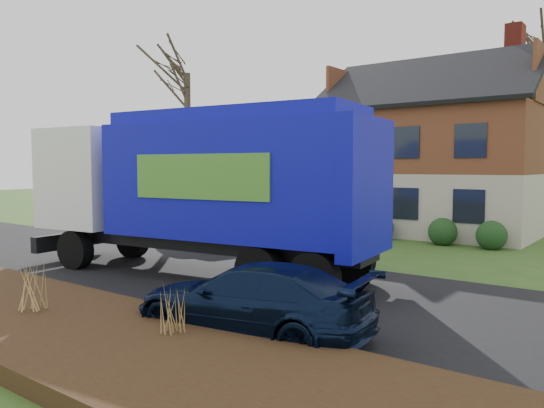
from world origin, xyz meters
The scene contains 11 objects.
ground centered at (0.00, 0.00, 0.00)m, with size 120.00×120.00×0.00m, color #2E521B.
road centered at (0.00, 0.00, 0.01)m, with size 80.00×7.00×0.02m, color black.
mulch_verge centered at (0.00, -5.30, 0.15)m, with size 80.00×3.50×0.30m, color black.
main_house centered at (1.49, 13.91, 4.03)m, with size 12.95×8.95×9.26m.
ranch_house centered at (-12.00, 13.00, 1.81)m, with size 9.80×8.20×3.70m.
garbage_truck centered at (0.49, 0.02, 2.58)m, with size 10.72×4.08×4.48m.
silver_sedan centered at (-3.60, 4.20, 0.79)m, with size 1.67×4.80×1.58m, color #AAAEB2.
navy_wagon centered at (4.86, -3.26, 0.65)m, with size 1.81×4.45×1.29m, color black.
tree_front_west centered at (-8.25, 7.91, 8.65)m, with size 3.53×3.53×10.50m.
grass_clump_mid centered at (1.27, -5.37, 0.80)m, with size 0.36×0.30×1.01m.
grass_clump_east centered at (4.30, -4.66, 0.71)m, with size 0.33×0.27×0.82m.
Camera 1 is at (10.74, -10.45, 3.00)m, focal length 35.00 mm.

